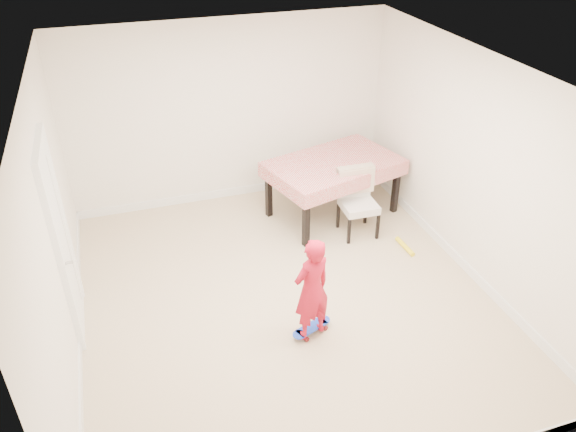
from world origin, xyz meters
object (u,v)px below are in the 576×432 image
object	(u,v)px
skateboard	(311,329)
child	(312,292)
dining_chair	(359,204)
dining_table	(333,188)

from	to	relation	value
skateboard	child	xyz separation A→B (m)	(-0.03, -0.05, 0.55)
dining_chair	child	bearing A→B (deg)	-125.67
skateboard	dining_table	bearing A→B (deg)	41.35
dining_table	skateboard	size ratio (longest dim) A/B	3.58
dining_table	dining_chair	bearing A→B (deg)	-92.83
dining_table	skateboard	distance (m)	2.48
dining_chair	skateboard	bearing A→B (deg)	-125.86
dining_chair	child	distance (m)	2.09
dining_table	dining_chair	xyz separation A→B (m)	(0.13, -0.58, 0.05)
dining_table	dining_chair	distance (m)	0.60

